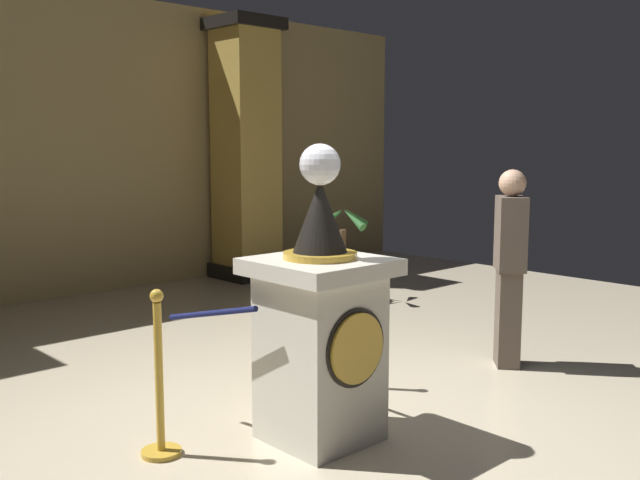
{
  "coord_description": "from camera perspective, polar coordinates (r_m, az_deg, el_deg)",
  "views": [
    {
      "loc": [
        -3.29,
        -3.32,
        1.82
      ],
      "look_at": [
        -0.36,
        -0.18,
        1.26
      ],
      "focal_mm": 40.02,
      "sensor_mm": 36.0,
      "label": 1
    }
  ],
  "objects": [
    {
      "name": "back_wall",
      "position": [
        9.09,
        -21.98,
        7.07
      ],
      "size": [
        12.14,
        0.16,
        3.7
      ],
      "primitive_type": "cube",
      "color": "tan",
      "rests_on": "ground_plane"
    },
    {
      "name": "stanchion_near",
      "position": [
        5.48,
        1.21,
        -8.1
      ],
      "size": [
        0.24,
        0.24,
        1.02
      ],
      "color": "gold",
      "rests_on": "ground_plane"
    },
    {
      "name": "stanchion_far",
      "position": [
        4.41,
        -12.7,
        -12.24
      ],
      "size": [
        0.24,
        0.24,
        1.01
      ],
      "color": "gold",
      "rests_on": "ground_plane"
    },
    {
      "name": "ground_plane",
      "position": [
        5.01,
        1.68,
        -13.87
      ],
      "size": [
        12.14,
        12.14,
        0.0
      ],
      "primitive_type": "plane",
      "color": "beige"
    },
    {
      "name": "column_right",
      "position": [
        9.96,
        -5.94,
        7.05
      ],
      "size": [
        0.85,
        0.85,
        3.55
      ],
      "color": "black",
      "rests_on": "ground_plane"
    },
    {
      "name": "pedestal_clock",
      "position": [
        4.43,
        0.04,
        -6.98
      ],
      "size": [
        0.76,
        0.76,
        1.84
      ],
      "color": "beige",
      "rests_on": "ground_plane"
    },
    {
      "name": "velvet_rope",
      "position": [
        4.79,
        -5.0,
        -5.04
      ],
      "size": [
        0.93,
        0.9,
        0.22
      ],
      "color": "#141947"
    },
    {
      "name": "bystander_guest",
      "position": [
        6.1,
        14.93,
        -1.79
      ],
      "size": [
        0.42,
        0.4,
        1.64
      ],
      "color": "brown",
      "rests_on": "ground_plane"
    },
    {
      "name": "potted_palm_right",
      "position": [
        8.53,
        1.83,
        -2.62
      ],
      "size": [
        0.76,
        0.76,
        1.14
      ],
      "color": "#4C3828",
      "rests_on": "ground_plane"
    }
  ]
}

